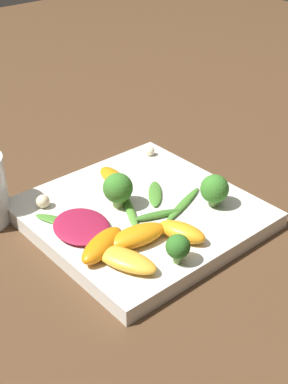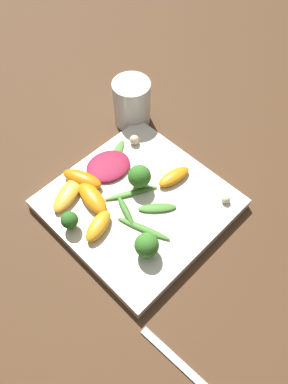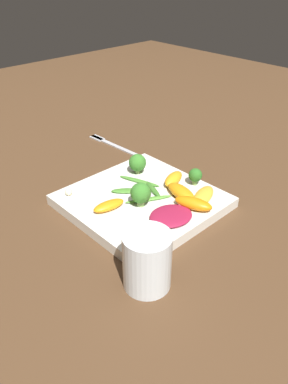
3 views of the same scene
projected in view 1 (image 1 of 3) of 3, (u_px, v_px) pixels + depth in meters
The scene contains 19 objects.
ground_plane at pixel (141, 221), 0.71m from camera, with size 2.40×2.40×0.00m, color #4C331E.
plate at pixel (141, 214), 0.71m from camera, with size 0.27×0.27×0.02m.
radicchio_leaf_0 at pixel (81, 226), 0.66m from camera, with size 0.08×0.09×0.01m.
orange_segment_0 at pixel (114, 177), 0.75m from camera, with size 0.03×0.07×0.02m.
orange_segment_1 at pixel (102, 245), 0.61m from camera, with size 0.08×0.05×0.02m.
orange_segment_2 at pixel (125, 260), 0.60m from camera, with size 0.06×0.09×0.02m.
orange_segment_3 at pixel (137, 236), 0.63m from camera, with size 0.08×0.04×0.02m.
orange_segment_4 at pixel (182, 232), 0.64m from camera, with size 0.04×0.07×0.02m.
broccoli_floret_0 at pixel (118, 189), 0.69m from camera, with size 0.04×0.04×0.05m.
broccoli_floret_1 at pixel (178, 247), 0.59m from camera, with size 0.03×0.03×0.04m.
broccoli_floret_2 at pixel (215, 189), 0.69m from camera, with size 0.04×0.04×0.04m.
arugula_sprig_0 at pixel (155, 216), 0.68m from camera, with size 0.07×0.03×0.01m.
arugula_sprig_1 at pixel (183, 204), 0.70m from camera, with size 0.09×0.04×0.01m.
arugula_sprig_2 at pixel (155, 194), 0.72m from camera, with size 0.06×0.06×0.01m.
arugula_sprig_3 at pixel (132, 212), 0.69m from camera, with size 0.05×0.09×0.01m.
arugula_sprig_4 at pixel (58, 221), 0.67m from camera, with size 0.04×0.07×0.00m.
macadamia_nut_0 at pixel (109, 237), 0.63m from camera, with size 0.01×0.01×0.01m.
macadamia_nut_1 at pixel (150, 151), 0.82m from camera, with size 0.01×0.01×0.01m.
macadamia_nut_2 at pixel (43, 201), 0.70m from camera, with size 0.02×0.02×0.02m.
Camera 1 is at (-0.38, -0.44, 0.41)m, focal length 50.00 mm.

